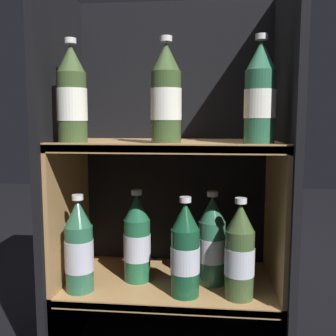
% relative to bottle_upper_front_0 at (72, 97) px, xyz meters
% --- Properties ---
extents(fridge_back_wall, '(0.65, 0.02, 1.05)m').
position_rel_bottle_upper_front_0_xyz_m(fridge_back_wall, '(0.25, 0.28, -0.21)').
color(fridge_back_wall, black).
rests_on(fridge_back_wall, ground_plane).
extents(fridge_side_left, '(0.02, 0.38, 1.05)m').
position_rel_bottle_upper_front_0_xyz_m(fridge_side_left, '(-0.07, 0.10, -0.21)').
color(fridge_side_left, black).
rests_on(fridge_side_left, ground_plane).
extents(fridge_side_right, '(0.02, 0.38, 1.05)m').
position_rel_bottle_upper_front_0_xyz_m(fridge_side_right, '(0.56, 0.10, -0.21)').
color(fridge_side_right, black).
rests_on(fridge_side_right, ground_plane).
extents(shelf_lower, '(0.61, 0.34, 0.22)m').
position_rel_bottle_upper_front_0_xyz_m(shelf_lower, '(0.25, 0.09, -0.56)').
color(shelf_lower, '#9E7547').
rests_on(shelf_lower, ground_plane).
extents(shelf_upper, '(0.61, 0.34, 0.62)m').
position_rel_bottle_upper_front_0_xyz_m(shelf_upper, '(0.25, 0.09, -0.30)').
color(shelf_upper, '#9E7547').
rests_on(shelf_upper, ground_plane).
extents(bottle_upper_front_0, '(0.08, 0.08, 0.27)m').
position_rel_bottle_upper_front_0_xyz_m(bottle_upper_front_0, '(0.00, 0.00, 0.00)').
color(bottle_upper_front_0, '#384C28').
rests_on(bottle_upper_front_0, shelf_upper).
extents(bottle_upper_front_1, '(0.08, 0.08, 0.27)m').
position_rel_bottle_upper_front_0_xyz_m(bottle_upper_front_1, '(0.24, 0.00, 0.00)').
color(bottle_upper_front_1, '#384C28').
rests_on(bottle_upper_front_1, shelf_upper).
extents(bottle_upper_front_2, '(0.08, 0.08, 0.27)m').
position_rel_bottle_upper_front_0_xyz_m(bottle_upper_front_2, '(0.48, 0.00, 0.00)').
color(bottle_upper_front_2, '#285B42').
rests_on(bottle_upper_front_2, shelf_upper).
extents(bottle_lower_front_0, '(0.08, 0.08, 0.27)m').
position_rel_bottle_upper_front_0_xyz_m(bottle_lower_front_0, '(0.01, 0.00, -0.41)').
color(bottle_lower_front_0, '#285B42').
rests_on(bottle_lower_front_0, shelf_lower).
extents(bottle_lower_front_1, '(0.08, 0.08, 0.27)m').
position_rel_bottle_upper_front_0_xyz_m(bottle_lower_front_1, '(0.30, 0.00, -0.40)').
color(bottle_lower_front_1, '#144228').
rests_on(bottle_lower_front_1, shelf_lower).
extents(bottle_lower_front_2, '(0.08, 0.08, 0.27)m').
position_rel_bottle_upper_front_0_xyz_m(bottle_lower_front_2, '(0.44, 0.00, -0.40)').
color(bottle_lower_front_2, '#384C28').
rests_on(bottle_lower_front_2, shelf_lower).
extents(bottle_lower_back_0, '(0.08, 0.08, 0.27)m').
position_rel_bottle_upper_front_0_xyz_m(bottle_lower_back_0, '(0.15, 0.09, -0.40)').
color(bottle_lower_back_0, '#1E5638').
rests_on(bottle_lower_back_0, shelf_lower).
extents(bottle_lower_back_1, '(0.08, 0.08, 0.27)m').
position_rel_bottle_upper_front_0_xyz_m(bottle_lower_back_1, '(0.37, 0.09, -0.40)').
color(bottle_lower_back_1, '#285B42').
rests_on(bottle_lower_back_1, shelf_lower).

